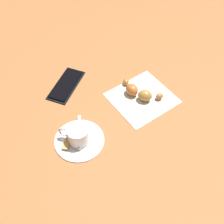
# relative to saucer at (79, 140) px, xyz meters

# --- Properties ---
(ground_plane) EXTENTS (1.80, 1.80, 0.00)m
(ground_plane) POSITION_rel_saucer_xyz_m (-0.11, 0.02, -0.00)
(ground_plane) COLOR #9C5D33
(saucer) EXTENTS (0.14, 0.14, 0.01)m
(saucer) POSITION_rel_saucer_xyz_m (0.00, 0.00, 0.00)
(saucer) COLOR white
(saucer) RESTS_ON ground
(espresso_cup) EXTENTS (0.06, 0.08, 0.05)m
(espresso_cup) POSITION_rel_saucer_xyz_m (0.00, -0.00, 0.03)
(espresso_cup) COLOR white
(espresso_cup) RESTS_ON saucer
(teaspoon) EXTENTS (0.09, 0.10, 0.01)m
(teaspoon) POSITION_rel_saucer_xyz_m (-0.00, -0.00, 0.01)
(teaspoon) COLOR silver
(teaspoon) RESTS_ON saucer
(sugar_packet) EXTENTS (0.07, 0.05, 0.01)m
(sugar_packet) POSITION_rel_saucer_xyz_m (0.02, -0.02, 0.01)
(sugar_packet) COLOR tan
(sugar_packet) RESTS_ON saucer
(napkin) EXTENTS (0.21, 0.20, 0.00)m
(napkin) POSITION_rel_saucer_xyz_m (-0.25, 0.01, -0.00)
(napkin) COLOR silver
(napkin) RESTS_ON ground
(croissant) EXTENTS (0.08, 0.15, 0.04)m
(croissant) POSITION_rel_saucer_xyz_m (-0.25, 0.00, 0.02)
(croissant) COLOR #A86B33
(croissant) RESTS_ON napkin
(cell_phone) EXTENTS (0.17, 0.13, 0.01)m
(cell_phone) POSITION_rel_saucer_xyz_m (-0.11, -0.20, 0.00)
(cell_phone) COLOR black
(cell_phone) RESTS_ON ground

